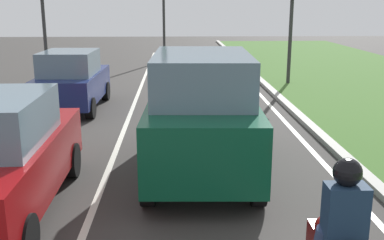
{
  "coord_description": "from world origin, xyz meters",
  "views": [
    {
      "loc": [
        0.61,
        0.39,
        3.18
      ],
      "look_at": [
        0.9,
        8.03,
        1.2
      ],
      "focal_mm": 42.98,
      "sensor_mm": 36.0,
      "label": 1
    }
  ],
  "objects_px": {
    "traffic_light_near_right": "(293,5)",
    "traffic_light_overhead_left": "(42,4)",
    "rider_person": "(344,212)",
    "car_suv_ahead": "(202,113)",
    "car_hatchback_far": "(72,80)"
  },
  "relations": [
    {
      "from": "car_suv_ahead",
      "to": "car_hatchback_far",
      "type": "height_order",
      "value": "car_suv_ahead"
    },
    {
      "from": "car_suv_ahead",
      "to": "rider_person",
      "type": "xyz_separation_m",
      "value": [
        1.14,
        -4.26,
        0.02
      ]
    },
    {
      "from": "car_hatchback_far",
      "to": "traffic_light_near_right",
      "type": "bearing_deg",
      "value": 28.64
    },
    {
      "from": "car_suv_ahead",
      "to": "traffic_light_near_right",
      "type": "distance_m",
      "value": 10.34
    },
    {
      "from": "car_suv_ahead",
      "to": "car_hatchback_far",
      "type": "distance_m",
      "value": 6.52
    },
    {
      "from": "traffic_light_near_right",
      "to": "rider_person",
      "type": "bearing_deg",
      "value": -101.75
    },
    {
      "from": "car_hatchback_far",
      "to": "traffic_light_overhead_left",
      "type": "bearing_deg",
      "value": 113.66
    },
    {
      "from": "rider_person",
      "to": "traffic_light_near_right",
      "type": "distance_m",
      "value": 14.03
    },
    {
      "from": "car_suv_ahead",
      "to": "rider_person",
      "type": "bearing_deg",
      "value": -72.78
    },
    {
      "from": "rider_person",
      "to": "traffic_light_near_right",
      "type": "xyz_separation_m",
      "value": [
        2.83,
        13.61,
        1.86
      ]
    },
    {
      "from": "traffic_light_near_right",
      "to": "traffic_light_overhead_left",
      "type": "height_order",
      "value": "traffic_light_overhead_left"
    },
    {
      "from": "traffic_light_near_right",
      "to": "traffic_light_overhead_left",
      "type": "bearing_deg",
      "value": 171.61
    },
    {
      "from": "rider_person",
      "to": "traffic_light_overhead_left",
      "type": "distance_m",
      "value": 16.68
    },
    {
      "from": "car_hatchback_far",
      "to": "traffic_light_overhead_left",
      "type": "relative_size",
      "value": 0.82
    },
    {
      "from": "car_suv_ahead",
      "to": "traffic_light_overhead_left",
      "type": "bearing_deg",
      "value": 120.4
    }
  ]
}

